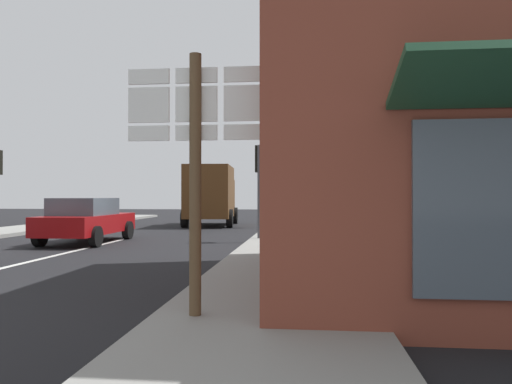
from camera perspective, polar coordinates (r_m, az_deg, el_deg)
name	(u,v)px	position (r m, az deg, el deg)	size (l,w,h in m)	color
ground_plane	(102,245)	(15.74, -18.12, -6.06)	(80.00, 80.00, 0.00)	black
sidewalk_right	(287,252)	(12.41, 3.80, -7.27)	(2.69, 44.00, 0.14)	gray
lane_centre_stripe	(28,262)	(12.21, -25.84, -7.63)	(0.16, 12.00, 0.01)	silver
sedan_far	(87,220)	(16.45, -19.80, -3.16)	(2.03, 4.23, 1.47)	maroon
delivery_truck	(211,194)	(24.50, -5.47, -0.23)	(2.79, 5.14, 3.05)	#4C2D14
route_sign_post	(196,156)	(5.60, -7.29, 4.36)	(1.66, 0.14, 3.20)	brown
traffic_light_far_right	(274,179)	(23.03, 2.14, 1.61)	(0.30, 0.49, 3.22)	#47474C
traffic_light_near_right	(260,170)	(15.81, 0.44, 2.62)	(0.30, 0.49, 3.23)	#47474C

